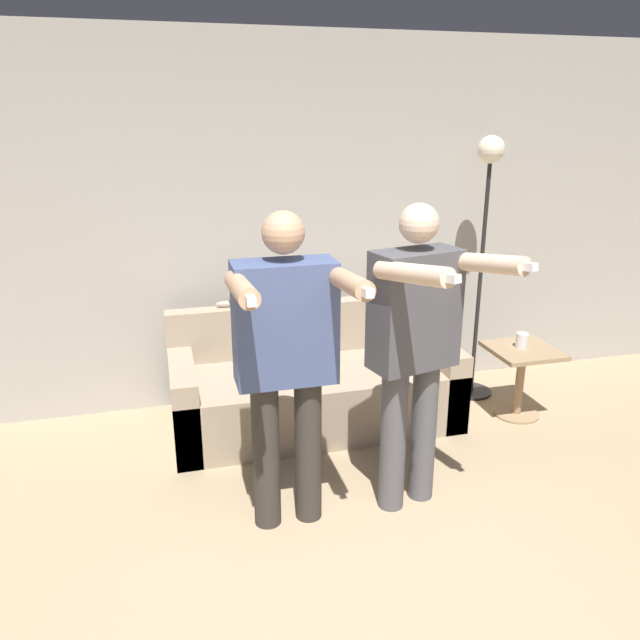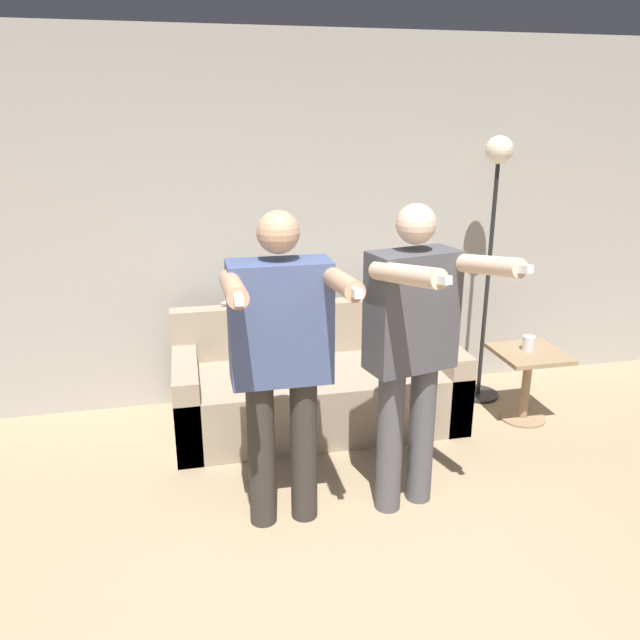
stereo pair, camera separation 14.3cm
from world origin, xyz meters
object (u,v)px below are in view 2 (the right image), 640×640
(side_table, at_px, (528,371))
(couch, at_px, (317,387))
(cup, at_px, (529,343))
(cat, at_px, (255,294))
(person_right, at_px, (413,342))
(person_left, at_px, (281,352))
(floor_lamp, at_px, (493,220))

(side_table, bearing_deg, couch, 169.07)
(cup, bearing_deg, cat, 162.85)
(cat, xyz_separation_m, side_table, (1.81, -0.58, -0.50))
(person_right, bearing_deg, person_left, 166.50)
(couch, height_order, person_left, person_left)
(couch, distance_m, side_table, 1.46)
(person_left, relative_size, person_right, 0.99)
(couch, relative_size, cat, 4.80)
(cup, bearing_deg, side_table, -84.06)
(couch, distance_m, person_right, 1.30)
(person_right, distance_m, cat, 1.51)
(cup, bearing_deg, floor_lamp, 108.53)
(couch, xyz_separation_m, person_left, (-0.40, -1.06, 0.70))
(floor_lamp, bearing_deg, person_right, -130.26)
(floor_lamp, relative_size, cup, 18.47)
(cat, bearing_deg, floor_lamp, -5.30)
(cup, bearing_deg, person_left, -156.21)
(couch, bearing_deg, cup, -10.11)
(couch, relative_size, person_left, 1.17)
(cat, bearing_deg, couch, -38.84)
(side_table, distance_m, cup, 0.20)
(couch, distance_m, cup, 1.48)
(side_table, height_order, cup, cup)
(person_left, bearing_deg, side_table, 23.40)
(floor_lamp, relative_size, side_table, 3.77)
(person_left, bearing_deg, cat, 89.04)
(couch, bearing_deg, side_table, -10.93)
(floor_lamp, distance_m, side_table, 1.08)
(person_left, bearing_deg, couch, 69.43)
(person_left, height_order, person_right, person_right)
(cat, bearing_deg, person_left, -91.16)
(cup, bearing_deg, person_right, -145.13)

